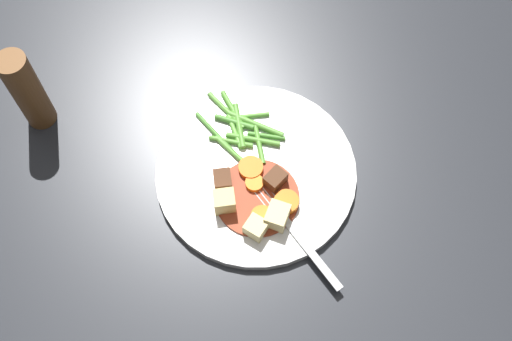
{
  "coord_description": "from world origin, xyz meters",
  "views": [
    {
      "loc": [
        0.37,
        0.04,
        0.77
      ],
      "look_at": [
        0.0,
        0.0,
        0.01
      ],
      "focal_mm": 44.03,
      "sensor_mm": 36.0,
      "label": 1
    }
  ],
  "objects_px": {
    "potato_chunk_0": "(277,216)",
    "meat_chunk_0": "(223,180)",
    "carrot_slice_0": "(251,170)",
    "potato_chunk_1": "(224,201)",
    "carrot_slice_2": "(286,202)",
    "fork": "(294,231)",
    "carrot_slice_1": "(262,217)",
    "potato_chunk_2": "(256,228)",
    "pepper_mill": "(27,91)",
    "carrot_slice_3": "(254,183)",
    "meat_chunk_1": "(275,180)",
    "dinner_plate": "(256,172)"
  },
  "relations": [
    {
      "from": "potato_chunk_2",
      "to": "carrot_slice_2",
      "type": "bearing_deg",
      "value": 138.43
    },
    {
      "from": "carrot_slice_0",
      "to": "carrot_slice_3",
      "type": "distance_m",
      "value": 0.02
    },
    {
      "from": "potato_chunk_1",
      "to": "meat_chunk_1",
      "type": "xyz_separation_m",
      "value": [
        -0.04,
        0.06,
        -0.0
      ]
    },
    {
      "from": "carrot_slice_0",
      "to": "pepper_mill",
      "type": "relative_size",
      "value": 0.24
    },
    {
      "from": "potato_chunk_0",
      "to": "meat_chunk_0",
      "type": "xyz_separation_m",
      "value": [
        -0.04,
        -0.08,
        -0.0
      ]
    },
    {
      "from": "carrot_slice_1",
      "to": "carrot_slice_2",
      "type": "height_order",
      "value": "carrot_slice_2"
    },
    {
      "from": "potato_chunk_1",
      "to": "potato_chunk_2",
      "type": "height_order",
      "value": "potato_chunk_1"
    },
    {
      "from": "potato_chunk_1",
      "to": "pepper_mill",
      "type": "bearing_deg",
      "value": -112.79
    },
    {
      "from": "carrot_slice_3",
      "to": "meat_chunk_1",
      "type": "bearing_deg",
      "value": 99.83
    },
    {
      "from": "fork",
      "to": "carrot_slice_0",
      "type": "bearing_deg",
      "value": -141.08
    },
    {
      "from": "potato_chunk_1",
      "to": "potato_chunk_2",
      "type": "xyz_separation_m",
      "value": [
        0.03,
        0.04,
        -0.0
      ]
    },
    {
      "from": "carrot_slice_2",
      "to": "meat_chunk_1",
      "type": "distance_m",
      "value": 0.03
    },
    {
      "from": "potato_chunk_2",
      "to": "pepper_mill",
      "type": "bearing_deg",
      "value": -114.58
    },
    {
      "from": "carrot_slice_2",
      "to": "carrot_slice_3",
      "type": "bearing_deg",
      "value": -118.12
    },
    {
      "from": "potato_chunk_0",
      "to": "pepper_mill",
      "type": "distance_m",
      "value": 0.37
    },
    {
      "from": "dinner_plate",
      "to": "potato_chunk_0",
      "type": "bearing_deg",
      "value": 26.49
    },
    {
      "from": "potato_chunk_1",
      "to": "meat_chunk_1",
      "type": "bearing_deg",
      "value": 121.71
    },
    {
      "from": "carrot_slice_1",
      "to": "fork",
      "type": "bearing_deg",
      "value": 71.84
    },
    {
      "from": "carrot_slice_3",
      "to": "fork",
      "type": "distance_m",
      "value": 0.08
    },
    {
      "from": "dinner_plate",
      "to": "carrot_slice_0",
      "type": "distance_m",
      "value": 0.01
    },
    {
      "from": "dinner_plate",
      "to": "pepper_mill",
      "type": "relative_size",
      "value": 2.0
    },
    {
      "from": "carrot_slice_1",
      "to": "potato_chunk_0",
      "type": "xyz_separation_m",
      "value": [
        -0.0,
        0.02,
        0.01
      ]
    },
    {
      "from": "dinner_plate",
      "to": "fork",
      "type": "distance_m",
      "value": 0.1
    },
    {
      "from": "meat_chunk_0",
      "to": "meat_chunk_1",
      "type": "height_order",
      "value": "meat_chunk_1"
    },
    {
      "from": "carrot_slice_2",
      "to": "meat_chunk_1",
      "type": "xyz_separation_m",
      "value": [
        -0.03,
        -0.02,
        0.01
      ]
    },
    {
      "from": "fork",
      "to": "carrot_slice_2",
      "type": "bearing_deg",
      "value": -161.04
    },
    {
      "from": "carrot_slice_2",
      "to": "carrot_slice_3",
      "type": "xyz_separation_m",
      "value": [
        -0.02,
        -0.04,
        -0.0
      ]
    },
    {
      "from": "carrot_slice_0",
      "to": "dinner_plate",
      "type": "bearing_deg",
      "value": 112.58
    },
    {
      "from": "pepper_mill",
      "to": "carrot_slice_0",
      "type": "bearing_deg",
      "value": 78.19
    },
    {
      "from": "carrot_slice_1",
      "to": "potato_chunk_0",
      "type": "height_order",
      "value": "potato_chunk_0"
    },
    {
      "from": "carrot_slice_1",
      "to": "pepper_mill",
      "type": "xyz_separation_m",
      "value": [
        -0.13,
        -0.32,
        0.05
      ]
    },
    {
      "from": "carrot_slice_0",
      "to": "carrot_slice_3",
      "type": "relative_size",
      "value": 1.35
    },
    {
      "from": "potato_chunk_0",
      "to": "potato_chunk_1",
      "type": "distance_m",
      "value": 0.07
    },
    {
      "from": "potato_chunk_1",
      "to": "fork",
      "type": "bearing_deg",
      "value": 73.8
    },
    {
      "from": "potato_chunk_0",
      "to": "potato_chunk_2",
      "type": "relative_size",
      "value": 1.25
    },
    {
      "from": "potato_chunk_0",
      "to": "fork",
      "type": "bearing_deg",
      "value": 58.65
    },
    {
      "from": "carrot_slice_2",
      "to": "meat_chunk_0",
      "type": "bearing_deg",
      "value": -104.05
    },
    {
      "from": "carrot_slice_3",
      "to": "potato_chunk_2",
      "type": "relative_size",
      "value": 0.96
    },
    {
      "from": "dinner_plate",
      "to": "meat_chunk_0",
      "type": "relative_size",
      "value": 10.11
    },
    {
      "from": "carrot_slice_2",
      "to": "potato_chunk_1",
      "type": "xyz_separation_m",
      "value": [
        0.01,
        -0.08,
        0.01
      ]
    },
    {
      "from": "carrot_slice_0",
      "to": "potato_chunk_1",
      "type": "relative_size",
      "value": 1.12
    },
    {
      "from": "potato_chunk_1",
      "to": "potato_chunk_0",
      "type": "bearing_deg",
      "value": 79.48
    },
    {
      "from": "carrot_slice_3",
      "to": "meat_chunk_1",
      "type": "distance_m",
      "value": 0.03
    },
    {
      "from": "carrot_slice_3",
      "to": "potato_chunk_0",
      "type": "height_order",
      "value": "potato_chunk_0"
    },
    {
      "from": "carrot_slice_3",
      "to": "potato_chunk_1",
      "type": "xyz_separation_m",
      "value": [
        0.03,
        -0.03,
        0.01
      ]
    },
    {
      "from": "carrot_slice_3",
      "to": "meat_chunk_1",
      "type": "xyz_separation_m",
      "value": [
        -0.0,
        0.03,
        0.01
      ]
    },
    {
      "from": "meat_chunk_0",
      "to": "pepper_mill",
      "type": "distance_m",
      "value": 0.29
    },
    {
      "from": "potato_chunk_0",
      "to": "meat_chunk_0",
      "type": "height_order",
      "value": "potato_chunk_0"
    },
    {
      "from": "carrot_slice_2",
      "to": "fork",
      "type": "height_order",
      "value": "carrot_slice_2"
    },
    {
      "from": "carrot_slice_2",
      "to": "meat_chunk_0",
      "type": "distance_m",
      "value": 0.09
    }
  ]
}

